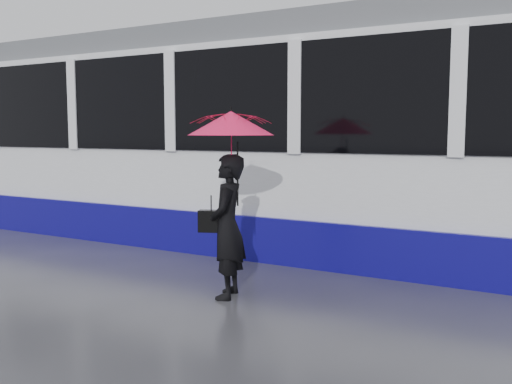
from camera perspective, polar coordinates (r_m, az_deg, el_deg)
The scene contains 6 objects.
ground at distance 6.76m, azimuth -4.86°, elevation -9.11°, with size 90.00×90.00×0.00m, color #2F2F34.
rails at distance 8.87m, azimuth 4.38°, elevation -5.38°, with size 34.00×1.51×0.02m.
tram at distance 10.34m, azimuth -10.81°, elevation 5.24°, with size 26.00×2.56×3.35m.
woman at distance 6.05m, azimuth -2.87°, elevation -3.46°, with size 0.56×0.37×1.53m, color black.
umbrella at distance 5.94m, azimuth -2.51°, elevation 5.21°, with size 1.16×1.16×1.03m.
handbag at distance 6.18m, azimuth -4.49°, elevation -2.92°, with size 0.30×0.21×0.42m.
Camera 1 is at (3.71, -5.36, 1.76)m, focal length 40.00 mm.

